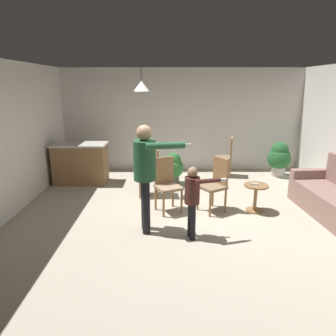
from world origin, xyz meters
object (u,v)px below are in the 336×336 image
object	(u,v)px
person_child	(193,195)
spare_remote_on_table	(254,184)
potted_plant_corner	(173,167)
side_table_by_couch	(256,195)
dining_chair_centre_back	(152,170)
dining_chair_spare	(167,182)
dining_chair_by_counter	(226,155)
kitchen_counter	(81,163)
dining_chair_near_wall	(215,183)
potted_plant_by_wall	(279,157)
person_adult	(146,167)

from	to	relation	value
person_child	spare_remote_on_table	bearing A→B (deg)	114.36
potted_plant_corner	spare_remote_on_table	bearing A→B (deg)	-48.89
potted_plant_corner	side_table_by_couch	bearing A→B (deg)	-47.46
dining_chair_centre_back	dining_chair_spare	bearing A→B (deg)	-163.34
dining_chair_by_counter	potted_plant_corner	distance (m)	1.52
kitchen_counter	potted_plant_corner	bearing A→B (deg)	-3.24
dining_chair_near_wall	potted_plant_by_wall	distance (m)	2.96
kitchen_counter	side_table_by_couch	bearing A→B (deg)	-25.34
potted_plant_by_wall	side_table_by_couch	bearing A→B (deg)	-118.54
side_table_by_couch	potted_plant_corner	bearing A→B (deg)	132.54
person_adult	spare_remote_on_table	world-z (taller)	person_adult
dining_chair_spare	potted_plant_corner	distance (m)	1.57
kitchen_counter	person_child	size ratio (longest dim) A/B	1.12
dining_chair_spare	potted_plant_by_wall	xyz separation A→B (m)	(2.86, 2.20, -0.06)
dining_chair_near_wall	potted_plant_by_wall	bearing A→B (deg)	-73.36
kitchen_counter	dining_chair_centre_back	bearing A→B (deg)	-26.74
dining_chair_by_counter	spare_remote_on_table	xyz separation A→B (m)	(0.07, -2.30, -0.01)
dining_chair_centre_back	potted_plant_corner	size ratio (longest dim) A/B	1.32
potted_plant_corner	dining_chair_near_wall	bearing A→B (deg)	-64.69
side_table_by_couch	dining_chair_near_wall	size ratio (longest dim) A/B	0.52
kitchen_counter	dining_chair_near_wall	xyz separation A→B (m)	(2.93, -1.69, 0.07)
potted_plant_by_wall	dining_chair_centre_back	bearing A→B (deg)	-156.34
kitchen_counter	potted_plant_by_wall	size ratio (longest dim) A/B	1.42
dining_chair_by_counter	person_child	bearing A→B (deg)	174.17
dining_chair_by_counter	spare_remote_on_table	world-z (taller)	dining_chair_by_counter
person_child	dining_chair_near_wall	distance (m)	1.18
dining_chair_spare	person_child	bearing A→B (deg)	85.13
kitchen_counter	dining_chair_near_wall	world-z (taller)	dining_chair_near_wall
spare_remote_on_table	dining_chair_by_counter	bearing A→B (deg)	91.71
side_table_by_couch	dining_chair_spare	size ratio (longest dim) A/B	0.52
dining_chair_spare	dining_chair_centre_back	bearing A→B (deg)	-94.15
spare_remote_on_table	potted_plant_by_wall	bearing A→B (deg)	60.83
kitchen_counter	dining_chair_spare	distance (m)	2.65
person_child	potted_plant_corner	bearing A→B (deg)	170.55
kitchen_counter	side_table_by_couch	distance (m)	4.07
dining_chair_near_wall	person_child	bearing A→B (deg)	122.82
side_table_by_couch	dining_chair_near_wall	bearing A→B (deg)	176.02
dining_chair_by_counter	dining_chair_centre_back	bearing A→B (deg)	140.77
person_child	dining_chair_by_counter	bearing A→B (deg)	146.32
dining_chair_by_counter	dining_chair_spare	bearing A→B (deg)	158.77
dining_chair_centre_back	potted_plant_by_wall	bearing A→B (deg)	-70.58
dining_chair_near_wall	spare_remote_on_table	world-z (taller)	dining_chair_near_wall
kitchen_counter	spare_remote_on_table	xyz separation A→B (m)	(3.63, -1.77, 0.06)
dining_chair_near_wall	dining_chair_spare	xyz separation A→B (m)	(-0.89, 0.01, 0.00)
dining_chair_centre_back	dining_chair_spare	xyz separation A→B (m)	(0.31, -0.81, 0.00)
dining_chair_centre_back	dining_chair_spare	size ratio (longest dim) A/B	1.00
spare_remote_on_table	person_child	bearing A→B (deg)	-141.01
person_child	kitchen_counter	bearing A→B (deg)	-153.06
spare_remote_on_table	dining_chair_centre_back	bearing A→B (deg)	154.70
person_adult	dining_chair_by_counter	distance (m)	3.59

